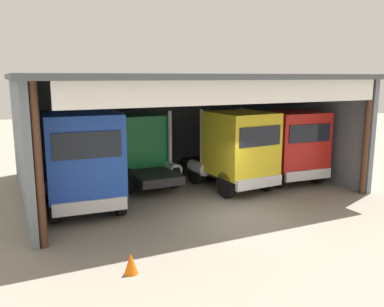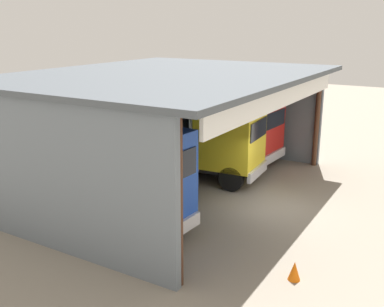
% 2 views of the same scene
% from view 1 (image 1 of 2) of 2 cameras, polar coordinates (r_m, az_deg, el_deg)
% --- Properties ---
extents(ground_plane, '(80.00, 80.00, 0.00)m').
position_cam_1_polar(ground_plane, '(14.76, 6.04, -8.88)').
color(ground_plane, gray).
rests_on(ground_plane, ground).
extents(workshop_shed, '(14.04, 11.11, 5.05)m').
position_cam_1_polar(workshop_shed, '(19.27, -3.02, 6.59)').
color(workshop_shed, slate).
rests_on(workshop_shed, ground).
extents(truck_blue_center_left_bay, '(2.83, 5.15, 3.71)m').
position_cam_1_polar(truck_blue_center_left_bay, '(15.18, -15.24, -0.97)').
color(truck_blue_center_left_bay, '#1E47B7').
rests_on(truck_blue_center_left_bay, ground).
extents(truck_green_yard_outside, '(2.66, 4.82, 3.45)m').
position_cam_1_polar(truck_green_yard_outside, '(19.08, -7.41, 0.94)').
color(truck_green_yard_outside, '#197F3D').
rests_on(truck_green_yard_outside, ground).
extents(truck_yellow_center_bay, '(2.81, 5.40, 3.53)m').
position_cam_1_polar(truck_yellow_center_bay, '(17.75, 6.23, 0.63)').
color(truck_yellow_center_bay, yellow).
rests_on(truck_yellow_center_bay, ground).
extents(truck_red_center_right_bay, '(2.76, 5.10, 3.37)m').
position_cam_1_polar(truck_red_center_right_bay, '(19.63, 13.50, 1.15)').
color(truck_red_center_right_bay, red).
rests_on(truck_red_center_right_bay, ground).
extents(oil_drum, '(0.58, 0.58, 0.94)m').
position_cam_1_polar(oil_drum, '(23.56, -3.51, -0.17)').
color(oil_drum, gold).
rests_on(oil_drum, ground).
extents(tool_cart, '(0.90, 0.60, 1.00)m').
position_cam_1_polar(tool_cart, '(24.76, 5.33, 0.40)').
color(tool_cart, red).
rests_on(tool_cart, ground).
extents(traffic_cone, '(0.36, 0.36, 0.56)m').
position_cam_1_polar(traffic_cone, '(10.76, -8.62, -15.11)').
color(traffic_cone, orange).
rests_on(traffic_cone, ground).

